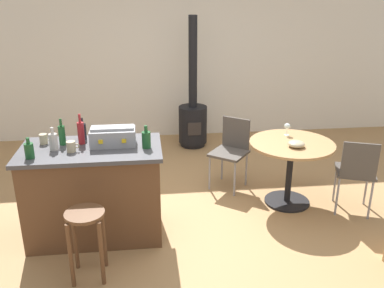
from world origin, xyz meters
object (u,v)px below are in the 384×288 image
object	(u,v)px
folding_chair_far	(356,170)
cup_0	(71,147)
bottle_0	(29,150)
dining_table	(291,157)
wooden_stool	(86,230)
wood_stove	(193,116)
bottle_4	(81,132)
cup_1	(44,139)
kitchen_island	(94,192)
bottle_5	(62,135)
folding_chair_near	(231,148)
bottle_2	(53,141)
wine_glass	(287,127)
toolbox	(113,136)
bottle_3	(146,139)
serving_bowl	(296,144)
bottle_1	(83,131)

from	to	relation	value
folding_chair_far	cup_0	xyz separation A→B (m)	(-2.92, -0.18, 0.47)
folding_chair_far	bottle_0	distance (m)	3.32
dining_table	wooden_stool	bearing A→B (deg)	-153.12
dining_table	wood_stove	xyz separation A→B (m)	(-0.87, 1.99, -0.09)
bottle_4	cup_1	xyz separation A→B (m)	(-0.36, 0.04, -0.07)
dining_table	bottle_0	size ratio (longest dim) A/B	4.94
kitchen_island	cup_1	size ratio (longest dim) A/B	12.04
bottle_0	bottle_5	world-z (taller)	bottle_5
kitchen_island	folding_chair_near	size ratio (longest dim) A/B	1.56
folding_chair_near	bottle_2	distance (m)	2.18
bottle_5	wine_glass	xyz separation A→B (m)	(2.43, 0.54, -0.19)
toolbox	cup_1	size ratio (longest dim) A/B	3.85
folding_chair_near	bottle_3	distance (m)	1.53
dining_table	bottle_4	distance (m)	2.30
wood_stove	wine_glass	xyz separation A→B (m)	(0.89, -1.75, 0.37)
folding_chair_far	wood_stove	size ratio (longest dim) A/B	0.44
bottle_0	cup_0	world-z (taller)	bottle_0
wine_glass	bottle_3	bearing A→B (deg)	-156.25
cup_1	serving_bowl	world-z (taller)	cup_1
wooden_stool	cup_1	bearing A→B (deg)	118.48
wood_stove	cup_0	world-z (taller)	wood_stove
wooden_stool	cup_1	xyz separation A→B (m)	(-0.45, 0.83, 0.53)
bottle_2	dining_table	bearing A→B (deg)	9.84
bottle_2	cup_0	bearing A→B (deg)	-21.10
wooden_stool	bottle_5	distance (m)	1.02
cup_0	serving_bowl	size ratio (longest dim) A/B	0.66
wood_stove	bottle_4	bearing A→B (deg)	-120.77
folding_chair_far	bottle_1	bearing A→B (deg)	176.79
toolbox	bottle_0	size ratio (longest dim) A/B	2.24
bottle_1	bottle_3	xyz separation A→B (m)	(0.63, -0.32, -0.00)
folding_chair_far	wine_glass	distance (m)	0.89
bottle_2	bottle_4	world-z (taller)	bottle_4
cup_1	serving_bowl	xyz separation A→B (m)	(2.59, 0.11, -0.21)
bottle_1	wine_glass	distance (m)	2.29
folding_chair_near	cup_1	world-z (taller)	cup_1
wooden_stool	bottle_5	size ratio (longest dim) A/B	2.41
folding_chair_far	bottle_0	bearing A→B (deg)	-174.87
bottle_3	cup_1	distance (m)	1.01
kitchen_island	cup_1	bearing A→B (deg)	160.70
dining_table	wood_stove	size ratio (longest dim) A/B	0.47
bottle_0	wine_glass	bearing A→B (deg)	17.74
bottle_4	serving_bowl	xyz separation A→B (m)	(2.22, 0.15, -0.27)
toolbox	bottle_5	world-z (taller)	bottle_5
folding_chair_near	toolbox	xyz separation A→B (m)	(-1.35, -0.88, 0.52)
bottle_0	cup_0	distance (m)	0.36
bottle_0	bottle_5	bearing A→B (deg)	53.32
bottle_5	cup_1	xyz separation A→B (m)	(-0.19, 0.04, -0.05)
folding_chair_near	wood_stove	world-z (taller)	wood_stove
bottle_3	serving_bowl	xyz separation A→B (m)	(1.60, 0.33, -0.24)
folding_chair_near	bottle_3	xyz separation A→B (m)	(-1.04, -1.00, 0.52)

